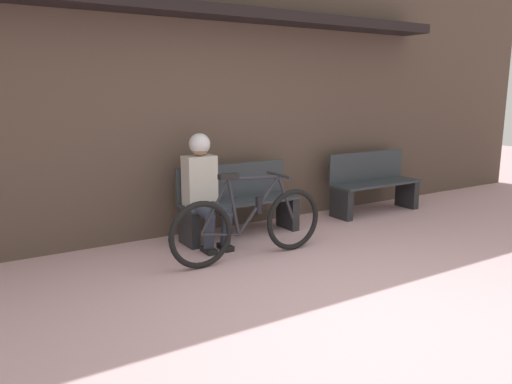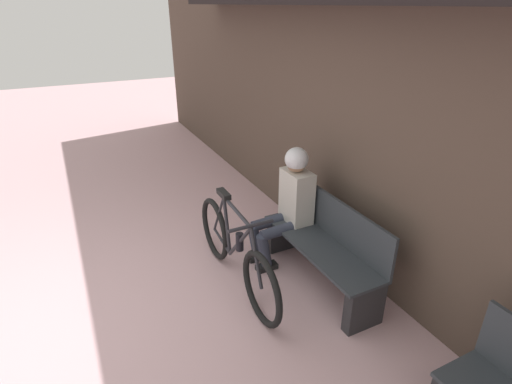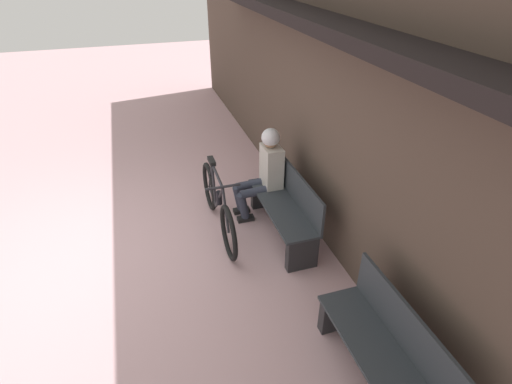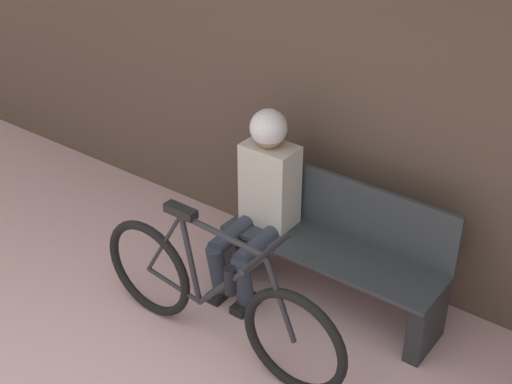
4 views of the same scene
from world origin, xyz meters
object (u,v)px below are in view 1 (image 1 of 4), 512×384
bicycle (250,224)px  park_bench_near (239,204)px  person_seated (203,182)px  park_bench_far (373,186)px

bicycle → park_bench_near: bearing=67.3°
bicycle → person_seated: (-0.18, 0.67, 0.33)m
park_bench_near → bicycle: bicycle is taller
park_bench_near → park_bench_far: same height
person_seated → park_bench_far: size_ratio=0.90×
bicycle → person_seated: bearing=104.8°
person_seated → bicycle: bearing=-75.2°
park_bench_far → person_seated: bearing=-177.8°
person_seated → park_bench_far: 2.67m
park_bench_near → person_seated: (-0.50, -0.10, 0.32)m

